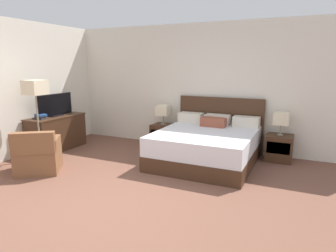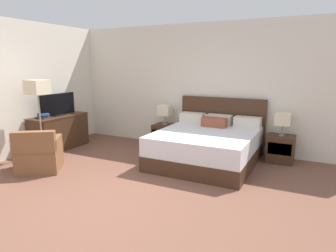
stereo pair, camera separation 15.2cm
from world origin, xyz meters
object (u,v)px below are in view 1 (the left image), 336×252
armchair_by_window (38,156)px  floor_lamp (35,92)px  bed (207,145)px  nightstand_left (163,135)px  nightstand_right (279,148)px  tv (55,105)px  book_red_cover (41,118)px  book_small_top (41,115)px  book_blue_cover (41,117)px  table_lamp_right (281,119)px  dresser (57,132)px  table_lamp_left (163,110)px

armchair_by_window → floor_lamp: size_ratio=0.62×
bed → nightstand_left: bearing=151.4°
nightstand_right → tv: bearing=-165.0°
book_red_cover → book_small_top: size_ratio=1.12×
book_blue_cover → floor_lamp: 0.65m
table_lamp_right → book_blue_cover: bearing=-160.5°
dresser → book_small_top: 0.59m
nightstand_right → tv: 4.72m
table_lamp_right → book_blue_cover: table_lamp_right is taller
dresser → table_lamp_left: bearing=30.9°
book_red_cover → book_small_top: 0.07m
book_small_top → floor_lamp: bearing=-50.7°
nightstand_right → book_blue_cover: bearing=-160.5°
armchair_by_window → book_small_top: bearing=133.2°
table_lamp_left → table_lamp_right: same height
nightstand_left → table_lamp_right: table_lamp_right is taller
book_red_cover → tv: bearing=88.7°
armchair_by_window → bed: bearing=35.4°
table_lamp_right → book_small_top: (-4.50, -1.60, -0.00)m
tv → book_small_top: size_ratio=4.14×
nightstand_left → dresser: size_ratio=0.39×
nightstand_left → book_red_cover: bearing=-141.7°
tv → book_red_cover: 0.45m
table_lamp_right → book_red_cover: size_ratio=1.68×
nightstand_right → armchair_by_window: (-3.72, -2.44, 0.03)m
tv → armchair_by_window: size_ratio=1.00×
table_lamp_left → table_lamp_right: 2.49m
dresser → book_blue_cover: size_ratio=6.65×
table_lamp_right → dresser: (-4.51, -1.21, -0.44)m
tv → book_blue_cover: (-0.01, -0.40, -0.19)m
tv → book_red_cover: size_ratio=3.71×
nightstand_left → book_small_top: book_small_top is taller
nightstand_left → book_blue_cover: book_blue_cover is taller
tv → dresser: bearing=-136.8°
bed → armchair_by_window: bed is taller
table_lamp_left → table_lamp_right: (2.49, 0.00, 0.00)m
table_lamp_left → tv: 2.35m
bed → book_small_top: bearing=-164.2°
tv → armchair_by_window: (0.79, -1.23, -0.69)m
nightstand_right → table_lamp_left: (-2.49, 0.00, 0.57)m
bed → dresser: 3.31m
nightstand_right → book_small_top: (-4.50, -1.60, 0.57)m
nightstand_right → nightstand_left: bearing=180.0°
dresser → nightstand_right: bearing=15.0°
table_lamp_right → armchair_by_window: 4.48m
nightstand_right → book_blue_cover: book_blue_cover is taller
bed → nightstand_right: (1.24, 0.68, -0.08)m
dresser → book_red_cover: (-0.01, -0.39, 0.37)m
armchair_by_window → book_red_cover: bearing=133.6°
floor_lamp → tv: bearing=108.9°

